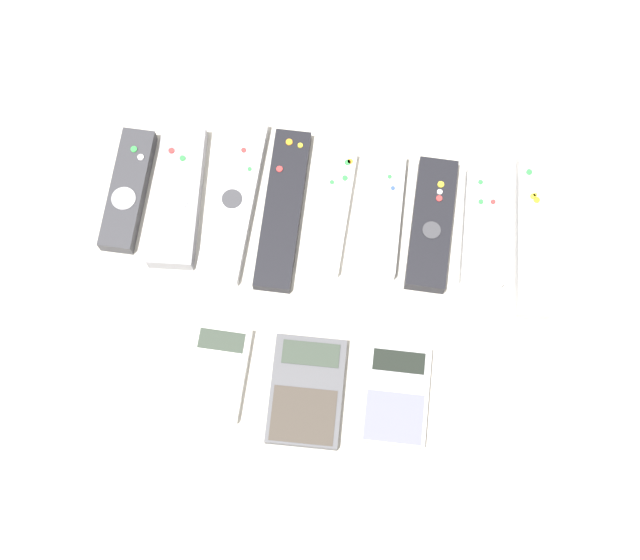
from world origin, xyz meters
The scene contains 13 objects.
ground_plane centered at (0.00, 0.00, 0.00)m, with size 3.00×3.00×0.00m, color beige.
remote_0 centered at (-0.26, 0.14, 0.01)m, with size 0.05×0.16×0.02m.
remote_1 centered at (-0.19, 0.13, 0.01)m, with size 0.07×0.19×0.03m.
remote_2 centered at (-0.12, 0.14, 0.01)m, with size 0.06×0.22×0.02m.
remote_3 centered at (-0.06, 0.13, 0.01)m, with size 0.05×0.21×0.02m.
remote_4 centered at (0.01, 0.14, 0.01)m, with size 0.06×0.17×0.02m.
remote_5 centered at (0.07, 0.14, 0.01)m, with size 0.05×0.16×0.03m.
remote_6 centered at (0.13, 0.13, 0.01)m, with size 0.05×0.17×0.02m.
remote_7 centered at (0.20, 0.14, 0.01)m, with size 0.05×0.15×0.03m.
remote_8 centered at (0.26, 0.13, 0.01)m, with size 0.05×0.21×0.03m.
calculator_0 centered at (-0.11, -0.08, 0.01)m, with size 0.07×0.11×0.02m.
calculator_1 centered at (0.00, -0.09, 0.01)m, with size 0.09×0.13×0.02m.
calculator_2 centered at (0.11, -0.09, 0.01)m, with size 0.08×0.12×0.02m.
Camera 1 is at (0.04, -0.28, 1.06)m, focal length 50.00 mm.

